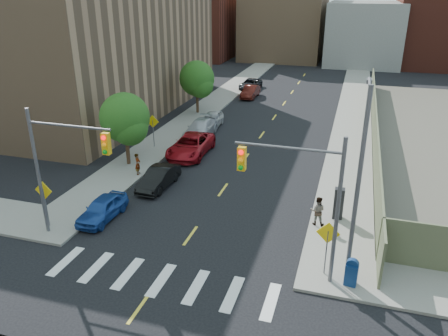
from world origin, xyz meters
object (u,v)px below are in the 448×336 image
Objects in this scene: parked_car_red at (191,145)px; parked_car_silver at (201,129)px; mailbox at (351,272)px; parked_car_grey at (250,84)px; parked_car_blue at (102,209)px; parked_car_maroon at (250,92)px; pedestrian_west at (138,164)px; payphone at (339,203)px; pedestrian_east at (318,211)px; parked_car_white at (212,120)px; parked_car_black at (159,178)px.

parked_car_red is 1.13× the size of parked_car_silver.
parked_car_silver is 3.78× the size of mailbox.
parked_car_grey is at bearing 90.93° from parked_car_silver.
mailbox is (13.88, -2.29, 0.15)m from parked_car_blue.
parked_car_maroon is 4.73m from parked_car_grey.
parked_car_grey reaches higher than parked_car_blue.
payphone is at bearing -110.70° from pedestrian_west.
parked_car_silver is at bearing 90.60° from parked_car_blue.
pedestrian_east is (10.73, -8.48, 0.20)m from parked_car_red.
parked_car_maroon is (-0.07, 20.16, -0.08)m from parked_car_red.
parked_car_silver is 9.67m from pedestrian_west.
parked_car_blue is at bearing -94.42° from parked_car_white.
parked_car_red is 1.21× the size of parked_car_grey.
mailbox is at bearing -26.84° from parked_car_black.
parked_car_black is 31.08m from parked_car_grey.
parked_car_black is 0.87× the size of parked_car_grey.
pedestrian_west reaches higher than parked_car_maroon.
parked_car_maroon is at bearing -73.51° from parked_car_grey.
parked_car_blue is 12.20m from pedestrian_east.
pedestrian_west is (-0.89, -29.76, 0.26)m from parked_car_grey.
parked_car_silver is at bearing -92.11° from parked_car_maroon.
payphone reaches higher than parked_car_maroon.
parked_car_blue is 14.07m from mailbox.
parked_car_white is at bearing -85.73° from parked_car_grey.
parked_car_red reaches higher than parked_car_white.
parked_car_grey is at bearing 117.47° from mailbox.
parked_car_red is at bearing 85.85° from parked_car_blue.
pedestrian_west is at bearing 168.31° from payphone.
parked_car_red is (-0.13, 6.30, 0.12)m from parked_car_black.
parked_car_grey is (-1.11, 4.59, -0.06)m from parked_car_maroon.
pedestrian_west is at bearing -88.75° from parked_car_grey.
mailbox is at bearing -7.51° from parked_car_blue.
parked_car_black is 26.46m from parked_car_maroon.
pedestrian_west is at bearing -97.39° from parked_car_silver.
pedestrian_east is (11.90, 2.65, 0.34)m from parked_car_blue.
parked_car_black is (1.30, 4.83, 0.03)m from parked_car_blue.
parked_car_silver reaches higher than parked_car_black.
parked_car_red reaches higher than parked_car_blue.
parked_car_maroon reaches higher than parked_car_white.
pedestrian_west is (-14.77, 8.43, 0.12)m from mailbox.
parked_car_silver is 22.54m from mailbox.
pedestrian_east reaches higher than mailbox.
mailbox is at bearing -83.16° from payphone.
parked_car_blue is at bearing -87.04° from parked_car_grey.
parked_car_silver is 20.17m from parked_car_grey.
parked_car_maroon reaches higher than parked_car_black.
mailbox is at bearing -53.15° from parked_car_silver.
parked_car_silver is (0.35, 15.73, 0.08)m from parked_car_blue.
parked_car_maroon reaches higher than parked_car_grey.
payphone is at bearing -2.66° from parked_car_black.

